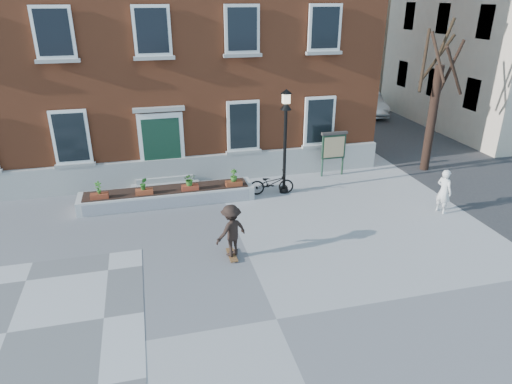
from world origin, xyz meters
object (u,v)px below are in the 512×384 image
object	(u,v)px
parked_car	(368,103)
notice_board	(334,146)
lamp_post	(285,128)
bicycle	(271,183)
bystander	(444,191)
skateboarder	(231,231)

from	to	relation	value
parked_car	notice_board	size ratio (longest dim) A/B	2.23
lamp_post	notice_board	size ratio (longest dim) A/B	2.10
bicycle	bystander	bearing A→B (deg)	-111.62
lamp_post	skateboarder	bearing A→B (deg)	-124.59
bystander	skateboarder	bearing A→B (deg)	81.82
bicycle	lamp_post	size ratio (longest dim) A/B	0.43
parked_car	skateboarder	distance (m)	18.74
notice_board	skateboarder	xyz separation A→B (m)	(-5.31, -5.32, -0.41)
parked_car	skateboarder	size ratio (longest dim) A/B	2.55
parked_car	bystander	size ratio (longest dim) A/B	2.67
bicycle	parked_car	world-z (taller)	parked_car
notice_board	skateboarder	world-z (taller)	notice_board
parked_car	notice_board	distance (m)	11.32
parked_car	lamp_post	size ratio (longest dim) A/B	1.06
parked_car	lamp_post	world-z (taller)	lamp_post
notice_board	parked_car	bearing A→B (deg)	56.21
parked_car	bystander	world-z (taller)	bystander
bicycle	bystander	size ratio (longest dim) A/B	1.08
bystander	parked_car	bearing A→B (deg)	-33.08
bicycle	parked_car	bearing A→B (deg)	-33.75
bicycle	skateboarder	size ratio (longest dim) A/B	1.03
bicycle	skateboarder	xyz separation A→B (m)	(-2.33, -4.07, 0.41)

